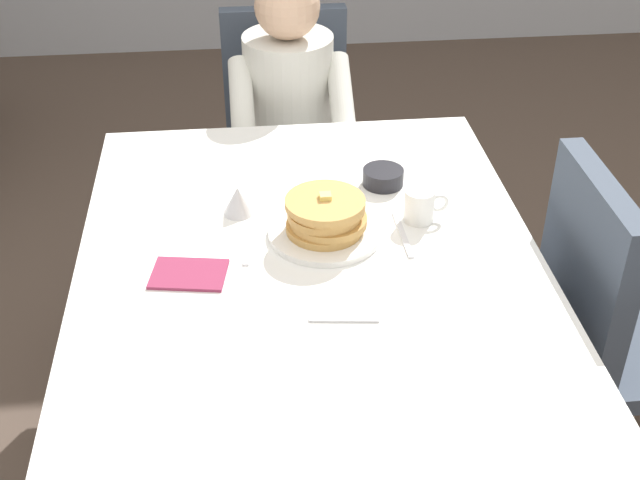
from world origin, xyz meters
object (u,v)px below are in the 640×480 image
cup_coffee (420,205)px  plate_breakfast (325,233)px  breakfast_stack (326,214)px  chair_diner (287,126)px  bowl_butter (383,177)px  fork_left_of_plate (248,244)px  chair_right_side (614,316)px  dining_table_main (312,298)px  spoon_near_edge (344,320)px  knife_right_of_plate (403,235)px  diner_person (290,109)px  syrup_pitcher (238,200)px

cup_coffee → plate_breakfast: bearing=-169.3°
breakfast_stack → chair_diner: bearing=91.3°
chair_diner → bowl_butter: (0.21, -0.81, 0.23)m
fork_left_of_plate → chair_right_side: bearing=-91.5°
dining_table_main → spoon_near_edge: 0.22m
chair_right_side → spoon_near_edge: chair_right_side is taller
knife_right_of_plate → fork_left_of_plate: bearing=88.8°
diner_person → chair_diner: bearing=-90.0°
chair_right_side → spoon_near_edge: (-0.72, -0.20, 0.21)m
plate_breakfast → knife_right_of_plate: bearing=-6.0°
diner_person → breakfast_stack: (0.02, -0.88, 0.13)m
bowl_butter → fork_left_of_plate: (-0.37, -0.25, -0.02)m
diner_person → cup_coffee: size_ratio=9.91×
chair_diner → cup_coffee: bearing=105.1°
chair_right_side → syrup_pitcher: chair_right_side is taller
diner_person → spoon_near_edge: (0.03, -1.21, 0.07)m
dining_table_main → fork_left_of_plate: 0.21m
dining_table_main → fork_left_of_plate: bearing=142.2°
chair_right_side → spoon_near_edge: 0.78m
bowl_butter → fork_left_of_plate: bowl_butter is taller
fork_left_of_plate → bowl_butter: bearing=-50.4°
chair_diner → diner_person: diner_person is taller
diner_person → cup_coffee: bearing=107.8°
chair_diner → spoon_near_edge: chair_diner is taller
chair_diner → spoon_near_edge: 1.38m
bowl_butter → chair_diner: bearing=104.3°
breakfast_stack → knife_right_of_plate: bearing=-5.8°
dining_table_main → syrup_pitcher: size_ratio=19.05×
spoon_near_edge → cup_coffee: bearing=64.1°
plate_breakfast → breakfast_stack: (0.00, -0.00, 0.05)m
fork_left_of_plate → spoon_near_edge: same height
syrup_pitcher → spoon_near_edge: (0.21, -0.46, -0.04)m
dining_table_main → fork_left_of_plate: size_ratio=8.47×
bowl_butter → fork_left_of_plate: 0.45m
syrup_pitcher → spoon_near_edge: 0.51m
cup_coffee → knife_right_of_plate: bearing=-129.4°
breakfast_stack → bowl_butter: breakfast_stack is taller
chair_diner → spoon_near_edge: (0.03, -1.37, 0.21)m
cup_coffee → diner_person: bearing=107.8°
plate_breakfast → bowl_butter: bearing=51.8°
chair_diner → knife_right_of_plate: bearing=101.4°
diner_person → fork_left_of_plate: size_ratio=6.22×
dining_table_main → syrup_pitcher: 0.33m
dining_table_main → fork_left_of_plate: fork_left_of_plate is taller
diner_person → plate_breakfast: bearing=91.5°
chair_right_side → cup_coffee: bearing=-110.4°
dining_table_main → chair_diner: (0.02, 1.17, -0.12)m
knife_right_of_plate → bowl_butter: bearing=0.6°
chair_right_side → bowl_butter: bearing=-123.8°
chair_diner → cup_coffee: size_ratio=8.23×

